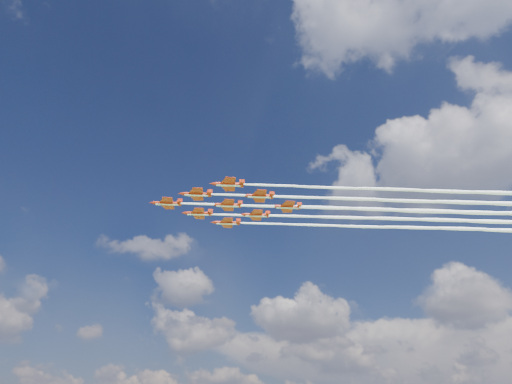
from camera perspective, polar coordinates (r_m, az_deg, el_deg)
jet_lead at (r=179.45m, az=14.73°, el=-1.96°), size 123.63×102.52×2.74m
jet_row2_port at (r=176.50m, az=18.63°, el=-0.98°), size 123.63×102.52×2.74m
jet_row2_starb at (r=189.44m, az=17.00°, el=-3.00°), size 123.63×102.52×2.74m
jet_row3_port at (r=174.44m, az=22.63°, el=0.04°), size 123.63×102.52×2.74m
jet_row3_centre at (r=186.90m, az=20.72°, el=-2.08°), size 123.63×102.52×2.74m
jet_row3_starb at (r=199.76m, az=19.04°, el=-3.92°), size 123.63×102.52×2.74m
jet_row4_port at (r=185.21m, az=24.51°, el=-1.13°), size 123.63×102.52×2.74m
jet_row4_starb at (r=197.58m, az=22.59°, el=-3.06°), size 123.63×102.52×2.74m
jet_tail at (r=196.22m, az=26.19°, el=-2.16°), size 123.63×102.52×2.74m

